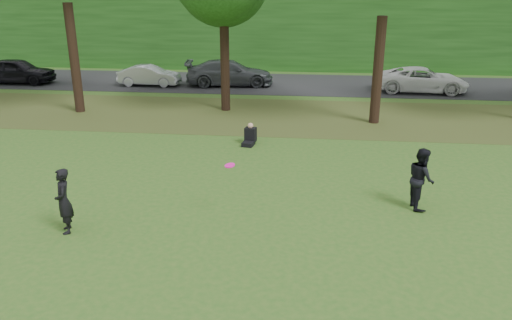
{
  "coord_description": "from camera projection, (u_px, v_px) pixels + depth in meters",
  "views": [
    {
      "loc": [
        1.14,
        -9.81,
        5.89
      ],
      "look_at": [
        -0.29,
        3.06,
        1.3
      ],
      "focal_mm": 35.0,
      "sensor_mm": 36.0,
      "label": 1
    }
  ],
  "objects": [
    {
      "name": "ground",
      "position": [
        254.0,
        259.0,
        11.28
      ],
      "size": [
        120.0,
        120.0,
        0.0
      ],
      "primitive_type": "plane",
      "color": "#29571B",
      "rests_on": "ground"
    },
    {
      "name": "leaf_litter",
      "position": [
        286.0,
        116.0,
        23.45
      ],
      "size": [
        60.0,
        7.0,
        0.01
      ],
      "primitive_type": "cube",
      "color": "#493B1A",
      "rests_on": "ground"
    },
    {
      "name": "street",
      "position": [
        293.0,
        84.0,
        30.94
      ],
      "size": [
        70.0,
        7.0,
        0.02
      ],
      "primitive_type": "cube",
      "color": "black",
      "rests_on": "ground"
    },
    {
      "name": "far_hedge",
      "position": [
        297.0,
        34.0,
        35.73
      ],
      "size": [
        70.0,
        3.0,
        5.0
      ],
      "primitive_type": "cube",
      "color": "#1A4413",
      "rests_on": "ground"
    },
    {
      "name": "player_left",
      "position": [
        64.0,
        201.0,
        12.28
      ],
      "size": [
        0.63,
        0.72,
        1.67
      ],
      "primitive_type": "imported",
      "rotation": [
        0.0,
        0.0,
        -1.1
      ],
      "color": "black",
      "rests_on": "ground"
    },
    {
      "name": "player_right",
      "position": [
        421.0,
        178.0,
        13.63
      ],
      "size": [
        0.75,
        0.91,
        1.72
      ],
      "primitive_type": "imported",
      "rotation": [
        0.0,
        0.0,
        1.69
      ],
      "color": "black",
      "rests_on": "ground"
    },
    {
      "name": "parked_cars",
      "position": [
        285.0,
        76.0,
        29.38
      ],
      "size": [
        37.08,
        3.39,
        1.54
      ],
      "color": "black",
      "rests_on": "street"
    },
    {
      "name": "frisbee",
      "position": [
        230.0,
        165.0,
        12.85
      ],
      "size": [
        0.31,
        0.31,
        0.09
      ],
      "color": "#FF15A4",
      "rests_on": "ground"
    },
    {
      "name": "seated_person",
      "position": [
        250.0,
        136.0,
        19.28
      ],
      "size": [
        0.53,
        0.79,
        0.83
      ],
      "rotation": [
        0.0,
        0.0,
        -0.18
      ],
      "color": "black",
      "rests_on": "ground"
    }
  ]
}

